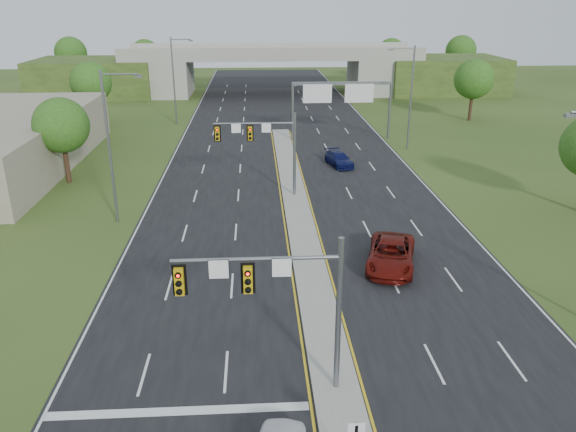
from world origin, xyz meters
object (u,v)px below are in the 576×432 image
at_px(overpass, 272,73).
at_px(car_far_b, 339,159).
at_px(signal_mast_near, 282,293).
at_px(signal_mast_far, 267,142).
at_px(car_far_a, 391,254).
at_px(sign_gantry, 341,95).

distance_m(overpass, car_far_b, 46.44).
bearing_deg(signal_mast_near, car_far_b, 77.85).
relative_size(signal_mast_far, car_far_a, 1.18).
relative_size(sign_gantry, car_far_b, 2.58).
height_order(signal_mast_far, overpass, overpass).
height_order(signal_mast_far, sign_gantry, signal_mast_far).
bearing_deg(sign_gantry, overpass, 100.79).
xyz_separation_m(signal_mast_near, car_far_a, (7.24, 11.45, -3.88)).
xyz_separation_m(signal_mast_far, car_far_a, (7.24, -13.55, -3.88)).
distance_m(signal_mast_near, car_far_b, 35.01).
xyz_separation_m(sign_gantry, car_far_b, (-1.63, -11.00, -4.57)).
height_order(signal_mast_near, car_far_a, signal_mast_near).
bearing_deg(overpass, car_far_a, -85.85).
xyz_separation_m(car_far_a, car_far_b, (0.08, 22.55, -0.18)).
relative_size(car_far_a, car_far_b, 1.33).
bearing_deg(overpass, car_far_b, -83.74).
distance_m(sign_gantry, car_far_a, 33.87).
bearing_deg(signal_mast_near, car_far_a, 57.69).
relative_size(signal_mast_near, car_far_b, 1.56).
xyz_separation_m(signal_mast_near, signal_mast_far, (0.00, 25.00, 0.00)).
distance_m(signal_mast_near, overpass, 80.11).
bearing_deg(car_far_a, car_far_b, 105.98).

